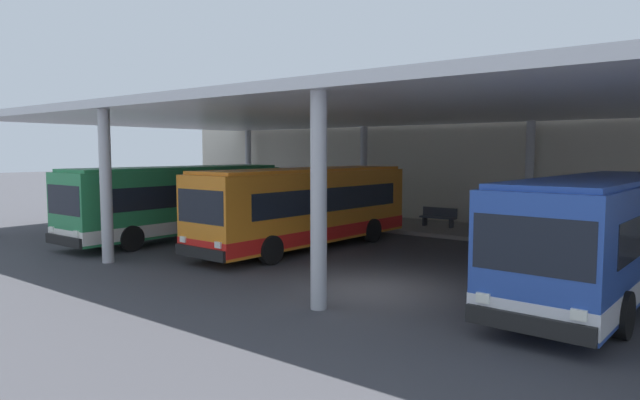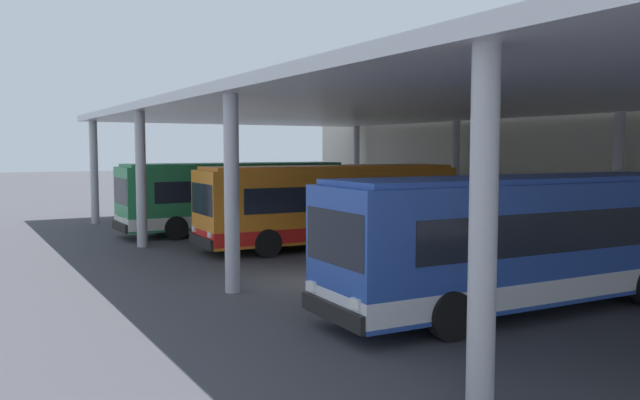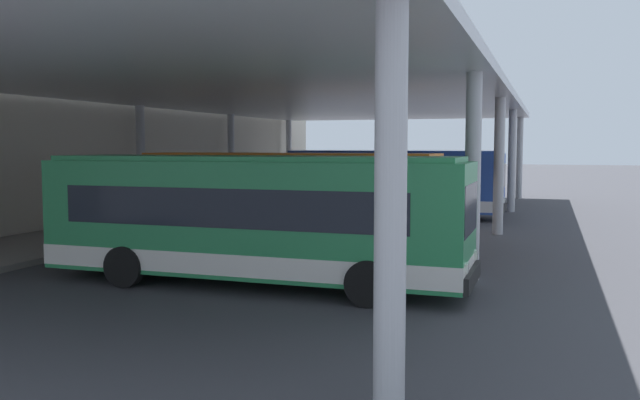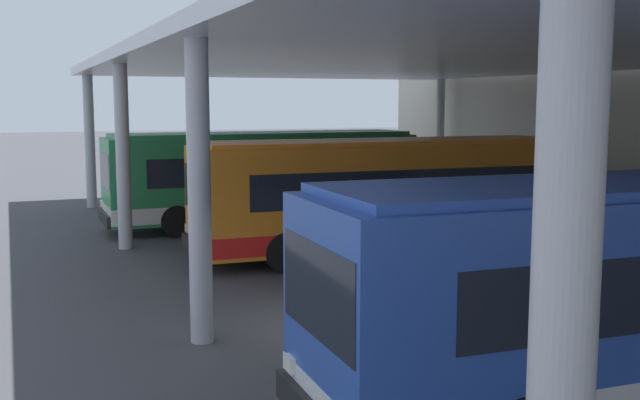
% 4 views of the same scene
% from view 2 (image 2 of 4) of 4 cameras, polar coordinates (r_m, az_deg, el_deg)
% --- Properties ---
extents(ground_plane, '(200.00, 200.00, 0.00)m').
position_cam_2_polar(ground_plane, '(18.63, -0.51, -7.29)').
color(ground_plane, '#3D3D42').
extents(platform_kerb, '(42.00, 4.50, 0.18)m').
position_cam_2_polar(platform_kerb, '(26.36, 22.40, -3.94)').
color(platform_kerb, gray).
rests_on(platform_kerb, ground).
extents(canopy_shelter, '(40.00, 17.00, 5.55)m').
position_cam_2_polar(canopy_shelter, '(21.52, 12.48, 8.36)').
color(canopy_shelter, silver).
rests_on(canopy_shelter, ground).
extents(bus_nearest_bay, '(2.75, 10.54, 3.17)m').
position_cam_2_polar(bus_nearest_bay, '(29.94, -7.43, 0.36)').
color(bus_nearest_bay, '#28844C').
rests_on(bus_nearest_bay, ground).
extents(bus_second_bay, '(2.95, 10.60, 3.17)m').
position_cam_2_polar(bus_second_bay, '(25.21, 0.96, -0.38)').
color(bus_second_bay, orange).
rests_on(bus_second_bay, ground).
extents(bus_middle_bay, '(2.99, 10.61, 3.17)m').
position_cam_2_polar(bus_middle_bay, '(16.11, 17.66, -3.38)').
color(bus_middle_bay, '#284CA8').
rests_on(bus_middle_bay, ground).
extents(bench_waiting, '(1.80, 0.45, 0.92)m').
position_cam_2_polar(bench_waiting, '(28.76, 16.58, -1.95)').
color(bench_waiting, '#383D47').
rests_on(bench_waiting, platform_kerb).
extents(trash_bin, '(0.52, 0.52, 0.98)m').
position_cam_2_polar(trash_bin, '(31.14, 12.30, -1.36)').
color(trash_bin, '#236638').
rests_on(trash_bin, platform_kerb).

